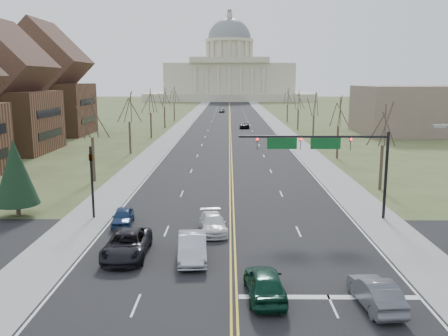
{
  "coord_description": "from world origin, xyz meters",
  "views": [
    {
      "loc": [
        -0.28,
        -24.34,
        11.3
      ],
      "look_at": [
        -0.73,
        20.06,
        3.0
      ],
      "focal_mm": 38.0,
      "sensor_mm": 36.0,
      "label": 1
    }
  ],
  "objects_px": {
    "car_sb_outer_lead": "(127,244)",
    "car_far_nb": "(244,125)",
    "car_sb_inner_lead": "(192,247)",
    "car_sb_inner_second": "(213,223)",
    "car_far_sb": "(222,110)",
    "car_nb_outer_lead": "(376,293)",
    "car_nb_inner_lead": "(265,283)",
    "signal_left": "(92,174)",
    "signal_mast": "(325,149)",
    "car_sb_outer_second": "(123,217)"
  },
  "relations": [
    {
      "from": "car_sb_outer_second",
      "to": "car_nb_inner_lead",
      "type": "bearing_deg",
      "value": -56.88
    },
    {
      "from": "signal_left",
      "to": "car_sb_outer_lead",
      "type": "bearing_deg",
      "value": -62.04
    },
    {
      "from": "car_nb_inner_lead",
      "to": "car_sb_inner_second",
      "type": "relative_size",
      "value": 1.04
    },
    {
      "from": "car_far_nb",
      "to": "car_far_sb",
      "type": "height_order",
      "value": "car_far_sb"
    },
    {
      "from": "car_sb_outer_lead",
      "to": "car_sb_inner_second",
      "type": "height_order",
      "value": "car_sb_outer_lead"
    },
    {
      "from": "signal_left",
      "to": "car_sb_inner_lead",
      "type": "height_order",
      "value": "signal_left"
    },
    {
      "from": "car_sb_inner_second",
      "to": "car_far_nb",
      "type": "xyz_separation_m",
      "value": [
        4.88,
        77.59,
        0.01
      ]
    },
    {
      "from": "car_sb_inner_second",
      "to": "car_far_nb",
      "type": "relative_size",
      "value": 0.94
    },
    {
      "from": "signal_left",
      "to": "car_nb_inner_lead",
      "type": "height_order",
      "value": "signal_left"
    },
    {
      "from": "car_sb_outer_lead",
      "to": "car_sb_outer_second",
      "type": "bearing_deg",
      "value": 103.31
    },
    {
      "from": "car_nb_inner_lead",
      "to": "car_sb_outer_lead",
      "type": "distance_m",
      "value": 10.31
    },
    {
      "from": "car_nb_outer_lead",
      "to": "signal_left",
      "type": "bearing_deg",
      "value": -45.13
    },
    {
      "from": "signal_left",
      "to": "signal_mast",
      "type": "bearing_deg",
      "value": -0.0
    },
    {
      "from": "signal_mast",
      "to": "car_nb_outer_lead",
      "type": "xyz_separation_m",
      "value": [
        -0.31,
        -15.5,
        -5.02
      ]
    },
    {
      "from": "car_far_sb",
      "to": "car_nb_outer_lead",
      "type": "bearing_deg",
      "value": -82.09
    },
    {
      "from": "car_sb_inner_lead",
      "to": "signal_left",
      "type": "bearing_deg",
      "value": 129.47
    },
    {
      "from": "car_nb_inner_lead",
      "to": "car_sb_outer_lead",
      "type": "bearing_deg",
      "value": -38.22
    },
    {
      "from": "car_far_nb",
      "to": "car_far_sb",
      "type": "bearing_deg",
      "value": -82.15
    },
    {
      "from": "car_sb_inner_lead",
      "to": "car_sb_inner_second",
      "type": "bearing_deg",
      "value": 73.82
    },
    {
      "from": "car_nb_inner_lead",
      "to": "car_sb_outer_second",
      "type": "relative_size",
      "value": 1.23
    },
    {
      "from": "signal_mast",
      "to": "car_sb_outer_lead",
      "type": "xyz_separation_m",
      "value": [
        -14.32,
        -8.71,
        -4.95
      ]
    },
    {
      "from": "car_far_nb",
      "to": "signal_left",
      "type": "bearing_deg",
      "value": 79.95
    },
    {
      "from": "signal_left",
      "to": "car_far_sb",
      "type": "height_order",
      "value": "signal_left"
    },
    {
      "from": "signal_mast",
      "to": "car_nb_inner_lead",
      "type": "bearing_deg",
      "value": -111.81
    },
    {
      "from": "car_nb_inner_lead",
      "to": "car_sb_outer_second",
      "type": "distance_m",
      "value": 16.21
    },
    {
      "from": "car_sb_outer_lead",
      "to": "car_far_sb",
      "type": "relative_size",
      "value": 1.35
    },
    {
      "from": "car_nb_outer_lead",
      "to": "car_sb_inner_second",
      "type": "bearing_deg",
      "value": -59.28
    },
    {
      "from": "car_nb_inner_lead",
      "to": "car_far_sb",
      "type": "relative_size",
      "value": 1.12
    },
    {
      "from": "car_sb_outer_second",
      "to": "car_far_sb",
      "type": "height_order",
      "value": "car_far_sb"
    },
    {
      "from": "car_nb_outer_lead",
      "to": "car_sb_inner_second",
      "type": "height_order",
      "value": "car_nb_outer_lead"
    },
    {
      "from": "signal_left",
      "to": "car_sb_inner_second",
      "type": "bearing_deg",
      "value": -20.3
    },
    {
      "from": "car_nb_outer_lead",
      "to": "car_sb_outer_second",
      "type": "xyz_separation_m",
      "value": [
        -15.75,
        13.5,
        -0.07
      ]
    },
    {
      "from": "car_nb_inner_lead",
      "to": "car_far_nb",
      "type": "distance_m",
      "value": 88.45
    },
    {
      "from": "car_sb_inner_second",
      "to": "car_sb_outer_second",
      "type": "distance_m",
      "value": 7.36
    },
    {
      "from": "car_far_nb",
      "to": "car_far_sb",
      "type": "relative_size",
      "value": 1.15
    },
    {
      "from": "car_nb_inner_lead",
      "to": "signal_left",
      "type": "bearing_deg",
      "value": -51.65
    },
    {
      "from": "car_sb_outer_lead",
      "to": "car_sb_inner_second",
      "type": "distance_m",
      "value": 7.37
    },
    {
      "from": "car_sb_inner_second",
      "to": "car_far_sb",
      "type": "height_order",
      "value": "car_far_sb"
    },
    {
      "from": "car_far_nb",
      "to": "car_sb_inner_second",
      "type": "bearing_deg",
      "value": 87.77
    },
    {
      "from": "car_sb_inner_second",
      "to": "car_sb_outer_second",
      "type": "xyz_separation_m",
      "value": [
        -7.16,
        1.72,
        -0.01
      ]
    },
    {
      "from": "car_nb_outer_lead",
      "to": "car_far_sb",
      "type": "height_order",
      "value": "car_nb_outer_lead"
    },
    {
      "from": "car_far_nb",
      "to": "car_far_sb",
      "type": "distance_m",
      "value": 54.04
    },
    {
      "from": "car_sb_inner_second",
      "to": "car_far_sb",
      "type": "xyz_separation_m",
      "value": [
        -1.22,
        131.29,
        0.06
      ]
    },
    {
      "from": "car_sb_inner_second",
      "to": "signal_left",
      "type": "bearing_deg",
      "value": 152.22
    },
    {
      "from": "signal_left",
      "to": "car_sb_inner_lead",
      "type": "relative_size",
      "value": 1.2
    },
    {
      "from": "signal_mast",
      "to": "car_sb_inner_lead",
      "type": "xyz_separation_m",
      "value": [
        -10.04,
        -9.21,
        -4.93
      ]
    },
    {
      "from": "signal_mast",
      "to": "car_nb_outer_lead",
      "type": "bearing_deg",
      "value": -91.16
    },
    {
      "from": "car_far_nb",
      "to": "car_nb_inner_lead",
      "type": "bearing_deg",
      "value": 90.2
    },
    {
      "from": "car_far_sb",
      "to": "car_nb_inner_lead",
      "type": "bearing_deg",
      "value": -84.28
    },
    {
      "from": "car_sb_outer_lead",
      "to": "car_far_nb",
      "type": "bearing_deg",
      "value": 81.67
    }
  ]
}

